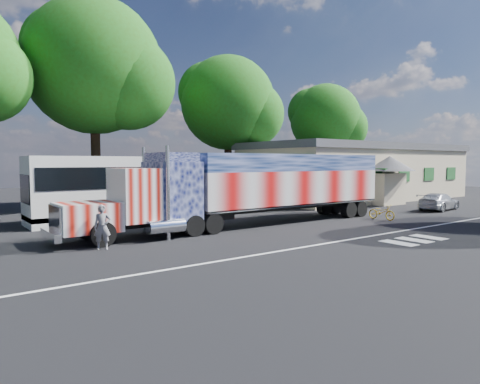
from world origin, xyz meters
TOP-DOWN VIEW (x-y plane):
  - ground at (0.00, 0.00)m, footprint 100.00×100.00m
  - lane_markings at (1.71, -3.77)m, footprint 30.00×2.67m
  - semi_truck at (1.22, 3.06)m, footprint 19.91×3.15m
  - coach_bus at (-2.82, 9.43)m, footprint 13.18×3.07m
  - hall_building at (19.92, 10.86)m, footprint 22.40×12.80m
  - parked_car at (16.54, 0.91)m, footprint 4.50×2.29m
  - woman at (-7.98, 1.50)m, footprint 0.78×0.66m
  - bicycle at (8.71, 0.24)m, footprint 0.68×1.80m
  - tree_ne_a at (9.56, 17.56)m, footprint 9.17×8.73m
  - tree_far_ne at (24.73, 19.29)m, footprint 8.65×8.24m
  - tree_n_mid at (-2.95, 17.10)m, footprint 10.60×10.09m

SIDE VIEW (x-z plane):
  - ground at x=0.00m, z-range 0.00..0.00m
  - lane_markings at x=1.71m, z-range 0.00..0.01m
  - bicycle at x=8.71m, z-range 0.00..0.93m
  - parked_car at x=16.54m, z-range 0.00..1.25m
  - woman at x=-7.98m, z-range 0.00..1.81m
  - coach_bus at x=-2.82m, z-range 0.07..3.90m
  - semi_truck at x=1.22m, z-range 0.06..4.31m
  - hall_building at x=19.92m, z-range 0.02..5.22m
  - tree_far_ne at x=24.73m, z-range 2.15..14.80m
  - tree_ne_a at x=9.56m, z-range 2.26..15.63m
  - tree_n_mid at x=-2.95m, z-range 2.74..18.45m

